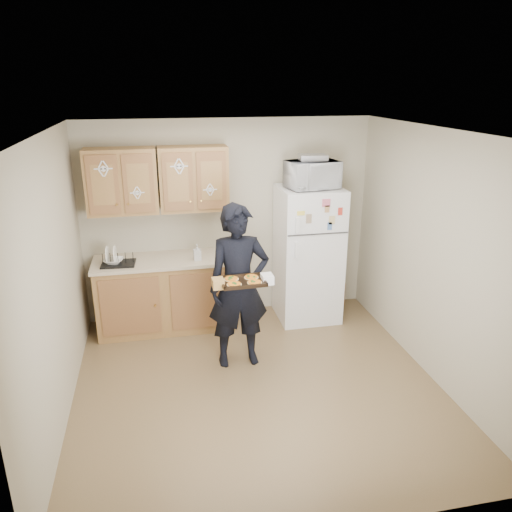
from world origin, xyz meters
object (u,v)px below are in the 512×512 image
at_px(baking_tray, 243,282).
at_px(dish_rack, 118,258).
at_px(refrigerator, 308,254).
at_px(person, 239,287).
at_px(microwave, 312,175).

bearing_deg(baking_tray, dish_rack, 134.44).
distance_m(baking_tray, dish_rack, 1.73).
height_order(refrigerator, dish_rack, refrigerator).
distance_m(refrigerator, dish_rack, 2.31).
height_order(person, baking_tray, person).
relative_size(refrigerator, baking_tray, 3.95).
distance_m(person, dish_rack, 1.55).
distance_m(person, microwave, 1.68).
bearing_deg(microwave, refrigerator, 78.82).
distance_m(refrigerator, person, 1.40).
distance_m(refrigerator, baking_tray, 1.64).
xyz_separation_m(refrigerator, baking_tray, (-1.06, -1.23, 0.21)).
bearing_deg(microwave, person, -150.30).
bearing_deg(refrigerator, person, -138.22).
xyz_separation_m(person, microwave, (1.05, 0.88, 0.98)).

